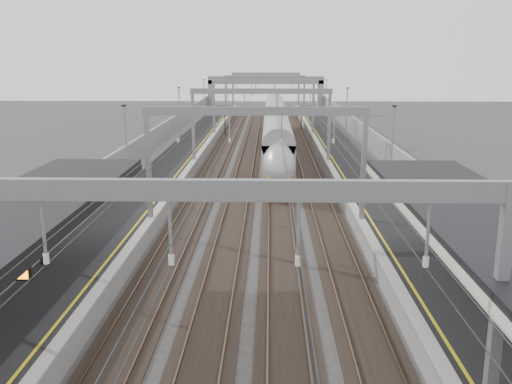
{
  "coord_description": "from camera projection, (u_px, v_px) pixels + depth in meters",
  "views": [
    {
      "loc": [
        0.82,
        -10.73,
        10.31
      ],
      "look_at": [
        0.0,
        23.01,
        2.35
      ],
      "focal_mm": 40.0,
      "sensor_mm": 36.0,
      "label": 1
    }
  ],
  "objects": [
    {
      "name": "train",
      "position": [
        276.0,
        135.0,
        62.46
      ],
      "size": [
        2.61,
        47.55,
        4.13
      ],
      "color": "#9D120E",
      "rests_on": "ground"
    },
    {
      "name": "platform_right",
      "position": [
        342.0,
        160.0,
        56.3
      ],
      "size": [
        4.0,
        120.0,
        1.0
      ],
      "primitive_type": "cube",
      "color": "black",
      "rests_on": "ground"
    },
    {
      "name": "signal_green",
      "position": [
        225.0,
        118.0,
        76.24
      ],
      "size": [
        0.32,
        0.32,
        3.48
      ],
      "color": "black",
      "rests_on": "ground"
    },
    {
      "name": "overbridge",
      "position": [
        266.0,
        85.0,
        108.91
      ],
      "size": [
        22.0,
        2.2,
        6.9
      ],
      "color": "gray",
      "rests_on": "ground"
    },
    {
      "name": "signal_red_near",
      "position": [
        287.0,
        116.0,
        79.0
      ],
      "size": [
        0.32,
        0.32,
        3.48
      ],
      "color": "black",
      "rests_on": "ground"
    },
    {
      "name": "wall_right",
      "position": [
        375.0,
        149.0,
        55.98
      ],
      "size": [
        0.3,
        120.0,
        3.2
      ],
      "primitive_type": "cube",
      "color": "gray",
      "rests_on": "ground"
    },
    {
      "name": "signal_red_far",
      "position": [
        301.0,
        114.0,
        82.83
      ],
      "size": [
        0.32,
        0.32,
        3.48
      ],
      "color": "black",
      "rests_on": "ground"
    },
    {
      "name": "overhead_line",
      "position": [
        262.0,
        97.0,
        61.64
      ],
      "size": [
        13.0,
        140.0,
        6.6
      ],
      "color": "gray",
      "rests_on": "platform_left"
    },
    {
      "name": "wall_left",
      "position": [
        149.0,
        148.0,
        56.5
      ],
      "size": [
        0.3,
        120.0,
        3.2
      ],
      "primitive_type": "cube",
      "color": "gray",
      "rests_on": "ground"
    },
    {
      "name": "platform_left",
      "position": [
        181.0,
        159.0,
        56.68
      ],
      "size": [
        4.0,
        120.0,
        1.0
      ],
      "primitive_type": "cube",
      "color": "black",
      "rests_on": "ground"
    },
    {
      "name": "tracks",
      "position": [
        261.0,
        164.0,
        56.6
      ],
      "size": [
        11.4,
        140.0,
        0.2
      ],
      "color": "black",
      "rests_on": "ground"
    }
  ]
}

